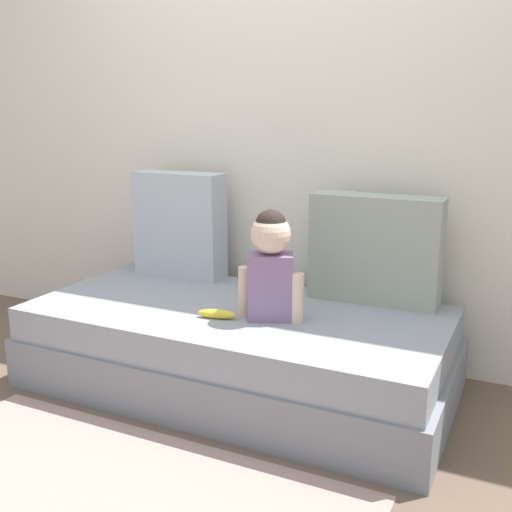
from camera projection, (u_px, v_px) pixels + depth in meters
ground_plane at (237, 386)px, 2.82m from camera, size 12.00×12.00×0.00m
back_wall at (290, 117)px, 3.05m from camera, size 5.10×0.10×2.41m
couch at (237, 348)px, 2.78m from camera, size 1.90×0.93×0.38m
throw_pillow_left at (180, 225)px, 3.20m from camera, size 0.48×0.16×0.55m
throw_pillow_right at (375, 249)px, 2.77m from camera, size 0.59×0.16×0.49m
toddler at (271, 262)px, 2.54m from camera, size 0.30×0.19×0.47m
banana at (217, 314)px, 2.59m from camera, size 0.18×0.08×0.04m
floor_rug at (92, 512)px, 1.94m from camera, size 1.71×1.00×0.01m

